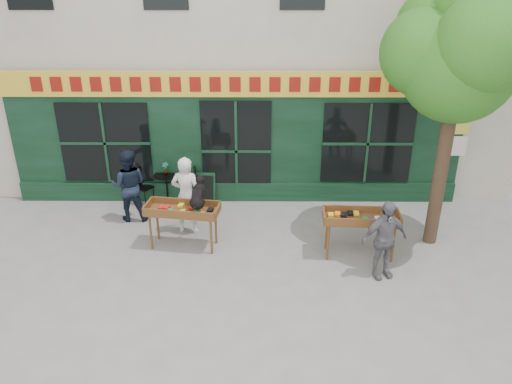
% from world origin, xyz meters
% --- Properties ---
extents(ground, '(80.00, 80.00, 0.00)m').
position_xyz_m(ground, '(0.00, 0.00, 0.00)').
color(ground, slate).
rests_on(ground, ground).
extents(street_tree, '(3.05, 2.90, 5.60)m').
position_xyz_m(street_tree, '(4.34, 0.36, 4.11)').
color(street_tree, '#382619').
rests_on(street_tree, ground).
extents(book_cart_center, '(1.57, 0.83, 0.99)m').
position_xyz_m(book_cart_center, '(-1.04, 0.05, 0.82)').
color(book_cart_center, brown).
rests_on(book_cart_center, ground).
extents(dog, '(0.42, 0.64, 0.60)m').
position_xyz_m(dog, '(-0.69, -0.00, 1.29)').
color(dog, black).
rests_on(dog, book_cart_center).
extents(woman, '(0.71, 0.52, 1.79)m').
position_xyz_m(woman, '(-1.04, 0.70, 0.90)').
color(woman, silver).
rests_on(woman, ground).
extents(book_cart_right, '(1.54, 0.71, 0.99)m').
position_xyz_m(book_cart_right, '(2.62, -0.29, 0.82)').
color(book_cart_right, brown).
rests_on(book_cart_right, ground).
extents(man_right, '(1.01, 0.64, 1.59)m').
position_xyz_m(man_right, '(2.92, -1.04, 0.80)').
color(man_right, slate).
rests_on(man_right, ground).
extents(bistro_table, '(0.60, 0.60, 0.76)m').
position_xyz_m(bistro_table, '(-1.75, 2.20, 0.54)').
color(bistro_table, black).
rests_on(bistro_table, ground).
extents(bistro_chair_left, '(0.50, 0.50, 0.95)m').
position_xyz_m(bistro_chair_left, '(-2.38, 2.16, 0.56)').
color(bistro_chair_left, black).
rests_on(bistro_chair_left, ground).
extents(bistro_chair_right, '(0.44, 0.43, 0.95)m').
position_xyz_m(bistro_chair_right, '(-1.12, 2.22, 0.56)').
color(bistro_chair_right, black).
rests_on(bistro_chair_right, ground).
extents(potted_plant, '(0.20, 0.16, 0.33)m').
position_xyz_m(potted_plant, '(-1.75, 2.20, 0.93)').
color(potted_plant, gray).
rests_on(potted_plant, bistro_table).
extents(man_left, '(0.88, 0.70, 1.73)m').
position_xyz_m(man_left, '(-2.45, 1.31, 0.87)').
color(man_left, black).
rests_on(man_left, ground).
extents(chalkboard, '(0.57, 0.23, 0.79)m').
position_xyz_m(chalkboard, '(-0.82, 2.19, 0.40)').
color(chalkboard, black).
rests_on(chalkboard, ground).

